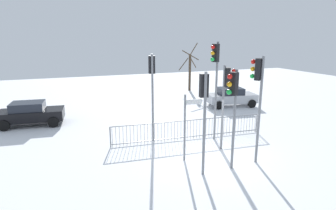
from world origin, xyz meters
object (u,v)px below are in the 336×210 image
at_px(traffic_light_rear_left, 204,100).
at_px(bare_tree_left, 190,70).
at_px(traffic_light_rear_right, 152,78).
at_px(direction_sign_post, 186,124).
at_px(traffic_light_foreground_left, 233,98).
at_px(car_silver_far, 231,96).
at_px(traffic_light_foreground_right, 258,86).
at_px(traffic_light_mid_left, 215,70).
at_px(car_black_trailing, 30,113).
at_px(traffic_light_mid_right, 227,89).

xyz_separation_m(traffic_light_rear_left, bare_tree_left, (7.13, 16.72, -0.90)).
relative_size(traffic_light_rear_right, traffic_light_rear_left, 1.10).
relative_size(direction_sign_post, bare_tree_left, 0.63).
xyz_separation_m(traffic_light_rear_left, traffic_light_foreground_left, (1.23, -0.13, 0.02)).
bearing_deg(car_silver_far, traffic_light_rear_left, -118.70).
bearing_deg(traffic_light_foreground_right, traffic_light_rear_left, 152.07).
height_order(traffic_light_mid_left, traffic_light_foreground_left, traffic_light_mid_left).
relative_size(traffic_light_mid_left, car_silver_far, 1.28).
bearing_deg(bare_tree_left, car_black_trailing, -152.86).
xyz_separation_m(traffic_light_mid_left, traffic_light_rear_left, (-2.31, -3.22, -0.72)).
bearing_deg(direction_sign_post, traffic_light_foreground_right, -16.18).
bearing_deg(car_silver_far, traffic_light_foreground_left, -113.45).
height_order(traffic_light_rear_right, direction_sign_post, traffic_light_rear_right).
height_order(car_silver_far, car_black_trailing, same).
distance_m(traffic_light_mid_right, bare_tree_left, 15.73).
distance_m(traffic_light_rear_right, bare_tree_left, 14.66).
relative_size(traffic_light_rear_right, traffic_light_foreground_left, 1.09).
distance_m(traffic_light_mid_left, traffic_light_foreground_right, 3.09).
bearing_deg(car_black_trailing, direction_sign_post, -44.00).
relative_size(traffic_light_rear_right, bare_tree_left, 0.94).
bearing_deg(traffic_light_mid_left, car_silver_far, -63.38).
height_order(traffic_light_rear_right, bare_tree_left, bare_tree_left).
height_order(traffic_light_rear_right, car_black_trailing, traffic_light_rear_right).
distance_m(traffic_light_mid_left, traffic_light_rear_right, 3.26).
bearing_deg(car_silver_far, car_black_trailing, -170.54).
xyz_separation_m(traffic_light_rear_left, car_silver_far, (7.42, 9.46, -2.26)).
xyz_separation_m(traffic_light_foreground_right, car_black_trailing, (-9.65, 9.29, -2.62)).
bearing_deg(traffic_light_rear_left, traffic_light_foreground_left, 0.21).
height_order(traffic_light_mid_right, bare_tree_left, bare_tree_left).
height_order(traffic_light_foreground_left, direction_sign_post, traffic_light_foreground_left).
bearing_deg(traffic_light_rear_right, car_silver_far, 40.94).
height_order(traffic_light_foreground_right, car_silver_far, traffic_light_foreground_right).
height_order(traffic_light_mid_right, car_black_trailing, traffic_light_mid_right).
bearing_deg(traffic_light_foreground_right, traffic_light_mid_right, 73.59).
bearing_deg(traffic_light_mid_left, direction_sign_post, 103.84).
height_order(traffic_light_mid_left, traffic_light_rear_left, traffic_light_mid_left).
height_order(traffic_light_rear_right, car_silver_far, traffic_light_rear_right).
relative_size(traffic_light_rear_left, traffic_light_foreground_left, 0.99).
bearing_deg(traffic_light_rear_left, car_black_trailing, 132.84).
height_order(traffic_light_rear_left, car_silver_far, traffic_light_rear_left).
bearing_deg(traffic_light_foreground_left, car_black_trailing, 22.09).
bearing_deg(traffic_light_rear_right, traffic_light_mid_left, -12.19).
bearing_deg(car_silver_far, traffic_light_mid_right, -115.11).
xyz_separation_m(traffic_light_mid_right, traffic_light_foreground_left, (-0.93, -1.94, 0.04)).
bearing_deg(bare_tree_left, traffic_light_foreground_left, -109.31).
relative_size(car_black_trailing, bare_tree_left, 0.82).
height_order(traffic_light_mid_left, traffic_light_foreground_right, traffic_light_mid_left).
height_order(traffic_light_foreground_right, direction_sign_post, traffic_light_foreground_right).
distance_m(traffic_light_rear_right, car_black_trailing, 8.52).
bearing_deg(traffic_light_mid_right, traffic_light_rear_left, -20.05).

